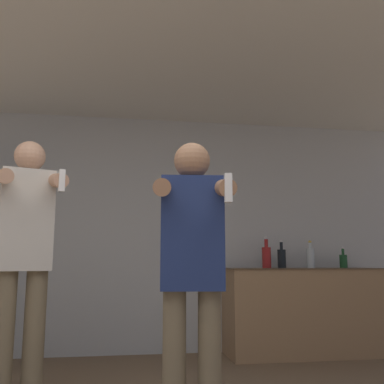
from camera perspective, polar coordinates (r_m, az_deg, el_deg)
wall_back at (r=4.72m, az=-9.90°, el=-5.26°), size 7.00×0.06×2.55m
ceiling_slab at (r=3.46m, az=-9.76°, el=18.82°), size 7.00×3.78×0.05m
counter at (r=4.79m, az=14.48°, el=-15.11°), size 1.63×0.61×0.89m
bottle_dark_rum at (r=4.67m, az=9.91°, el=-8.41°), size 0.09×0.09×0.33m
bottle_brown_liquor at (r=4.72m, az=11.87°, el=-8.56°), size 0.09×0.09×0.30m
bottle_tall_gin at (r=5.01m, az=19.54°, el=-8.58°), size 0.08×0.08×0.23m
bottle_clear_vodka at (r=4.85m, az=15.53°, el=-8.37°), size 0.08×0.08×0.30m
person_woman_foreground at (r=2.30m, az=0.02°, el=-9.51°), size 0.44×0.45×1.61m
person_man_side at (r=3.05m, az=-21.48°, el=-7.54°), size 0.51×0.54×1.77m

